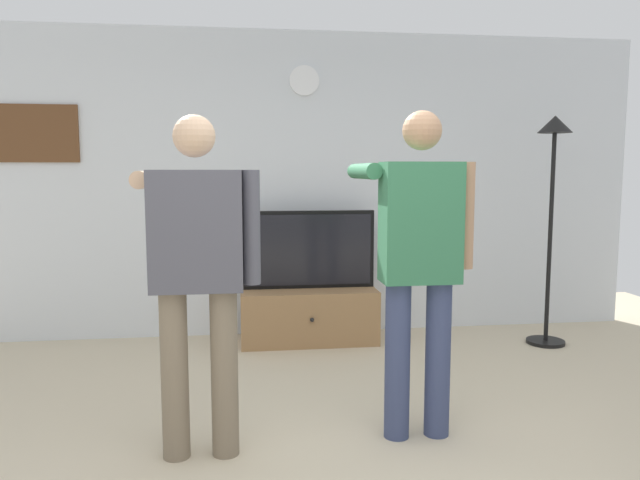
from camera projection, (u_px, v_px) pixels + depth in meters
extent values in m
cube|color=silver|center=(291.00, 185.00, 5.41)|extent=(6.40, 0.10, 2.70)
cube|color=#997047|center=(308.00, 315.00, 5.21)|extent=(1.17, 0.51, 0.46)
sphere|color=black|center=(312.00, 320.00, 4.94)|extent=(0.04, 0.04, 0.04)
cube|color=black|center=(308.00, 249.00, 5.20)|extent=(1.16, 0.06, 0.67)
cube|color=black|center=(308.00, 250.00, 5.16)|extent=(1.10, 0.01, 0.61)
cylinder|color=white|center=(304.00, 81.00, 5.26)|extent=(0.26, 0.03, 0.26)
cube|color=brown|center=(30.00, 133.00, 5.02)|extent=(0.79, 0.04, 0.48)
cylinder|color=black|center=(545.00, 342.00, 5.16)|extent=(0.32, 0.32, 0.03)
cylinder|color=black|center=(550.00, 238.00, 5.05)|extent=(0.04, 0.04, 1.76)
cone|color=black|center=(555.00, 124.00, 4.94)|extent=(0.28, 0.28, 0.14)
cylinder|color=#7A6B56|center=(175.00, 375.00, 3.07)|extent=(0.14, 0.14, 0.88)
cylinder|color=#7A6B56|center=(224.00, 373.00, 3.10)|extent=(0.14, 0.14, 0.88)
cube|color=#4C4C56|center=(196.00, 231.00, 3.00)|extent=(0.46, 0.22, 0.61)
sphere|color=tan|center=(194.00, 136.00, 2.94)|extent=(0.21, 0.21, 0.21)
cylinder|color=tan|center=(147.00, 179.00, 3.22)|extent=(0.09, 0.58, 0.09)
cube|color=white|center=(156.00, 178.00, 3.53)|extent=(0.04, 0.12, 0.04)
cylinder|color=#4C4C56|center=(251.00, 227.00, 3.03)|extent=(0.09, 0.09, 0.58)
cylinder|color=#384266|center=(397.00, 361.00, 3.30)|extent=(0.14, 0.14, 0.88)
cylinder|color=#384266|center=(438.00, 359.00, 3.33)|extent=(0.14, 0.14, 0.88)
cube|color=#33724C|center=(420.00, 223.00, 3.23)|extent=(0.42, 0.22, 0.65)
sphere|color=tan|center=(422.00, 130.00, 3.17)|extent=(0.21, 0.21, 0.21)
cylinder|color=#33724C|center=(364.00, 171.00, 3.45)|extent=(0.09, 0.58, 0.09)
cube|color=white|center=(353.00, 171.00, 3.77)|extent=(0.04, 0.12, 0.04)
cylinder|color=tan|center=(466.00, 216.00, 3.26)|extent=(0.09, 0.09, 0.58)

